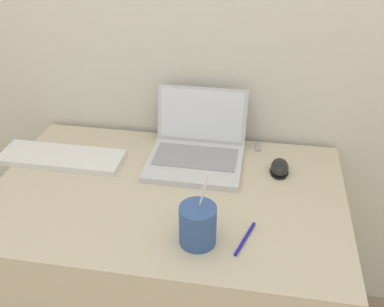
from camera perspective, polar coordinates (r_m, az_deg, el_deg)
The scene contains 7 objects.
desk at distance 1.66m, azimuth -2.80°, elevation -15.23°, with size 1.10×0.71×0.75m.
laptop at distance 1.54m, azimuth 0.62°, elevation 0.77°, with size 0.32×0.31×0.21m.
drink_cup at distance 1.19m, azimuth 0.73°, elevation -8.98°, with size 0.10×0.10×0.23m.
computer_mouse at distance 1.51m, azimuth 11.06°, elevation -1.77°, with size 0.06×0.10×0.04m.
external_keyboard at distance 1.61m, azimuth -16.23°, elevation -0.45°, with size 0.43×0.14×0.02m.
usb_stick at distance 1.64m, azimuth 8.38°, elevation 0.88°, with size 0.02×0.06×0.01m.
pen at distance 1.24m, azimuth 6.75°, elevation -10.68°, with size 0.05×0.14×0.01m.
Camera 1 is at (0.27, -0.75, 1.58)m, focal length 42.00 mm.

